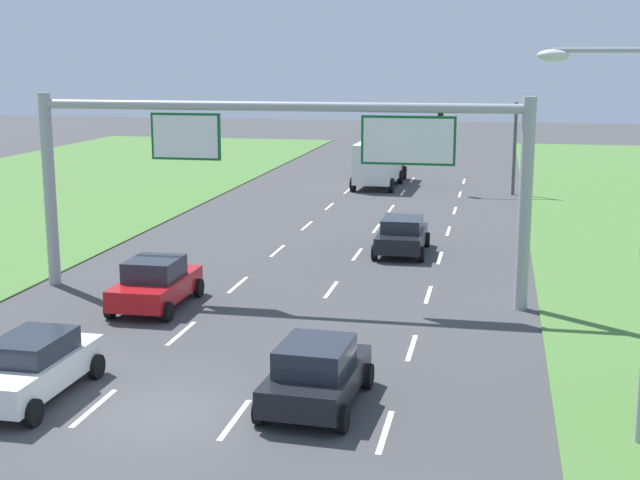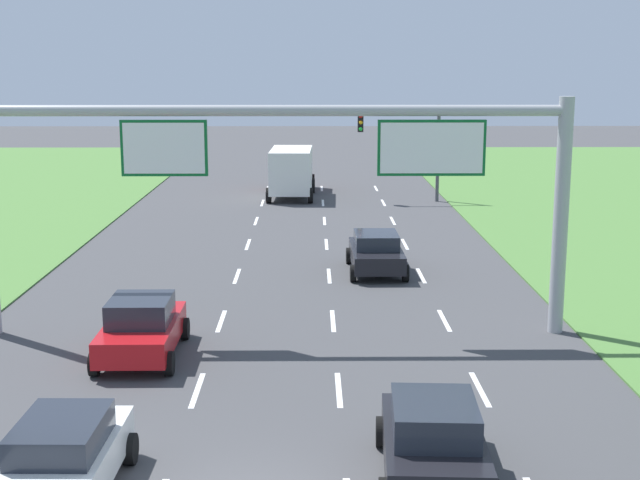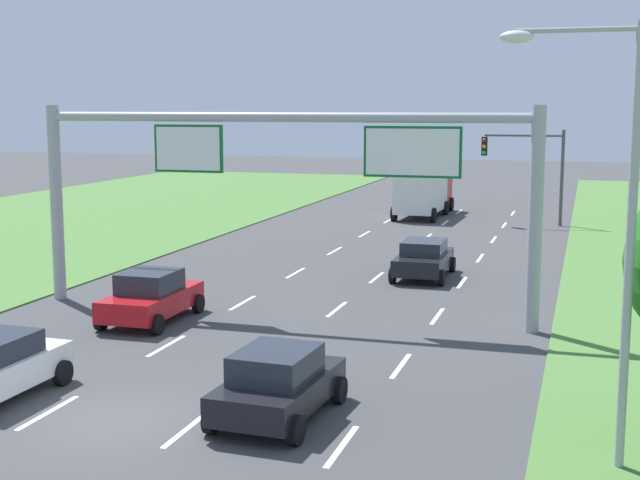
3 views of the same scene
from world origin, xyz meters
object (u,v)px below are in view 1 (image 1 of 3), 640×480
(street_lamp, at_px, (636,212))
(sign_gantry, at_px, (281,158))
(car_near_red, at_px, (32,366))
(box_truck, at_px, (380,161))
(traffic_light_mast, at_px, (483,131))
(car_far_ahead, at_px, (402,235))
(car_lead_silver, at_px, (316,373))
(car_mid_lane, at_px, (156,283))

(street_lamp, bearing_deg, sign_gantry, 134.23)
(car_near_red, height_order, box_truck, box_truck)
(car_near_red, distance_m, sign_gantry, 11.81)
(car_near_red, bearing_deg, traffic_light_mast, 75.57)
(car_near_red, distance_m, car_far_ahead, 19.60)
(car_lead_silver, height_order, traffic_light_mast, traffic_light_mast)
(traffic_light_mast, bearing_deg, car_lead_silver, -94.94)
(car_far_ahead, xyz_separation_m, traffic_light_mast, (2.90, 17.85, 3.08))
(car_mid_lane, distance_m, traffic_light_mast, 29.80)
(car_far_ahead, xyz_separation_m, sign_gantry, (-3.34, -7.85, 4.09))
(car_far_ahead, height_order, traffic_light_mast, traffic_light_mast)
(car_lead_silver, xyz_separation_m, street_lamp, (6.89, -0.77, 4.26))
(car_mid_lane, xyz_separation_m, traffic_light_mast, (10.05, 27.89, 3.04))
(street_lamp, bearing_deg, car_far_ahead, 110.32)
(box_truck, distance_m, traffic_light_mast, 7.36)
(box_truck, relative_size, street_lamp, 0.90)
(street_lamp, bearing_deg, car_mid_lane, 149.56)
(traffic_light_mast, bearing_deg, box_truck, 159.42)
(box_truck, bearing_deg, car_lead_silver, -83.03)
(sign_gantry, bearing_deg, traffic_light_mast, 76.36)
(car_near_red, distance_m, street_lamp, 14.47)
(sign_gantry, bearing_deg, car_mid_lane, -150.11)
(car_near_red, bearing_deg, car_lead_silver, 7.97)
(car_near_red, height_order, traffic_light_mast, traffic_light_mast)
(sign_gantry, bearing_deg, car_lead_silver, -71.59)
(car_near_red, xyz_separation_m, car_mid_lane, (-0.07, 8.24, 0.03))
(traffic_light_mast, distance_m, street_lamp, 36.28)
(car_far_ahead, distance_m, sign_gantry, 9.46)
(car_lead_silver, bearing_deg, sign_gantry, 111.54)
(box_truck, xyz_separation_m, traffic_light_mast, (6.56, -2.46, 2.25))
(street_lamp, bearing_deg, car_lead_silver, 173.63)
(sign_gantry, bearing_deg, street_lamp, -45.77)
(sign_gantry, relative_size, street_lamp, 2.03)
(car_mid_lane, distance_m, box_truck, 30.57)
(car_mid_lane, distance_m, sign_gantry, 5.98)
(sign_gantry, xyz_separation_m, traffic_light_mast, (6.24, 25.70, -1.01))
(car_mid_lane, distance_m, car_far_ahead, 12.33)
(box_truck, relative_size, traffic_light_mast, 1.36)
(car_near_red, relative_size, car_far_ahead, 1.02)
(car_mid_lane, xyz_separation_m, car_far_ahead, (7.15, 10.04, -0.04))
(car_far_ahead, height_order, box_truck, box_truck)
(car_far_ahead, bearing_deg, sign_gantry, -113.55)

